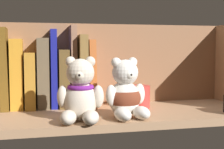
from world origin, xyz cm
name	(u,v)px	position (x,y,z in cm)	size (l,w,h in cm)	color
shelf_board	(104,116)	(0.00, 0.00, 1.00)	(83.38, 28.26, 2.00)	#A87F5B
shelf_back_panel	(95,67)	(0.00, 14.73, 13.50)	(85.78, 1.20, 27.00)	#8D6040
book_4	(5,69)	(-26.73, 11.58, 13.57)	(2.27, 11.27, 23.13)	brown
book_5	(17,74)	(-23.37, 11.58, 12.01)	(3.49, 9.66, 20.02)	#C78523
book_6	(30,80)	(-19.68, 11.58, 10.10)	(2.94, 11.70, 16.19)	#AE7827
book_7	(43,73)	(-16.05, 11.58, 12.17)	(3.37, 9.55, 20.34)	brown
book_8	(53,69)	(-13.00, 11.58, 13.43)	(1.78, 9.32, 22.85)	navy
book_9	(63,78)	(-10.12, 11.58, 10.52)	(3.02, 10.41, 17.04)	brown
book_10	(73,66)	(-7.27, 11.58, 14.07)	(1.73, 9.89, 24.14)	#896049
book_11	(81,71)	(-4.77, 11.58, 12.65)	(2.33, 14.83, 21.30)	brown
book_12	(90,73)	(-2.17, 11.58, 11.95)	(1.91, 14.28, 19.90)	#BB5E2A
teddy_bear_larger	(80,94)	(-7.75, -9.12, 8.62)	(11.55, 12.02, 15.50)	beige
teddy_bear_smaller	(125,94)	(3.84, -7.34, 7.96)	(11.25, 12.02, 15.16)	white
pillar_candle	(140,97)	(11.52, 4.16, 5.31)	(5.79, 5.79, 6.62)	#C63833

